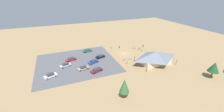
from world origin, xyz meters
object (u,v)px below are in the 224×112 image
Objects in this scene: trash_bin at (119,47)px; car_red_near_entry at (71,59)px; bicycle_green_by_bin at (134,48)px; bicycle_red_lone_east at (150,54)px; lot_sign at (111,49)px; car_maroon_back_corner at (97,70)px; bicycle_yellow_front_row at (130,59)px; pine_center at (124,86)px; car_green_by_curb at (87,51)px; bicycle_blue_yard_right at (124,60)px; car_black_end_stall at (100,56)px; bicycle_black_trailside at (140,48)px; car_white_mid_lot at (50,76)px; bike_pavilion at (156,57)px; visitor_at_bikes at (143,45)px; bicycle_silver_yard_center at (127,63)px; car_silver_aisle_side at (65,65)px; bicycle_orange_yard_front at (142,50)px; car_tan_inner_stall at (83,68)px; pine_far_west at (214,67)px; bicycle_purple_near_sign at (139,49)px; car_blue_far_end at (93,62)px.

car_red_near_entry is (26.58, 6.16, 0.25)m from trash_bin.
bicycle_red_lone_east is at bearing 108.99° from bicycle_green_by_bin.
lot_sign reaches higher than car_maroon_back_corner.
car_maroon_back_corner reaches higher than bicycle_yellow_front_row.
pine_center is at bearing 74.08° from lot_sign.
car_green_by_curb is (17.52, -0.98, 0.26)m from trash_bin.
bicycle_green_by_bin is (-11.27, -10.61, 0.02)m from bicycle_blue_yard_right.
bicycle_red_lone_east is 0.37× the size of car_black_end_stall.
bicycle_black_trailside is 0.34× the size of car_white_mid_lot.
lot_sign reaches higher than bicycle_green_by_bin.
bicycle_green_by_bin is (-0.34, -18.11, -2.81)m from bike_pavilion.
bike_pavilion is 19.79m from visitor_at_bikes.
car_black_end_stall reaches higher than car_red_near_entry.
car_red_near_entry is at bearing -26.59° from bike_pavilion.
car_black_end_stall is (8.75, -9.74, 0.34)m from bicycle_silver_yard_center.
car_silver_aisle_side is 2.72× the size of visitor_at_bikes.
car_red_near_entry is at bearing 38.27° from car_green_by_curb.
car_maroon_back_corner is (14.05, 4.75, 0.41)m from bicycle_blue_yard_right.
car_maroon_back_corner is at bearing 6.96° from bicycle_silver_yard_center.
lot_sign is at bearing -153.76° from car_white_mid_lot.
car_maroon_back_corner is (27.41, 11.07, 0.38)m from bicycle_orange_yard_front.
car_silver_aisle_side is at bearing -17.76° from bike_pavilion.
bicycle_red_lone_east is 0.37× the size of car_tan_inner_stall.
car_green_by_curb is (1.84, -37.95, -3.53)m from pine_center.
bicycle_black_trailside is at bearing 162.21° from bicycle_green_by_bin.
visitor_at_bikes is at bearing 162.50° from trash_bin.
bicycle_silver_yard_center is at bearing 40.98° from bicycle_black_trailside.
pine_center is 4.51× the size of bicycle_yellow_front_row.
bicycle_red_lone_east is (7.83, -25.11, -4.03)m from pine_far_west.
car_maroon_back_corner reaches higher than car_red_near_entry.
car_maroon_back_corner is (26.78, 13.06, 0.39)m from bicycle_purple_near_sign.
lot_sign reaches higher than bicycle_yellow_front_row.
pine_far_west is 57.42m from car_white_mid_lot.
car_white_mid_lot is at bearing 17.18° from bicycle_green_by_bin.
pine_far_west is at bearing 132.80° from bicycle_blue_yard_right.
car_blue_far_end is at bearing -3.90° from bicycle_red_lone_east.
trash_bin reaches higher than bicycle_green_by_bin.
car_maroon_back_corner is (13.93, 1.70, 0.39)m from bicycle_silver_yard_center.
car_black_end_stall is (-4.44, -3.92, -0.02)m from car_blue_far_end.
bicycle_green_by_bin is at bearing -177.03° from car_red_near_entry.
car_silver_aisle_side is (39.32, -3.04, 0.35)m from bicycle_red_lone_east.
pine_far_west is 3.54× the size of visitor_at_bikes.
bicycle_orange_yard_front is at bearing -166.75° from car_tan_inner_stall.
bicycle_green_by_bin is at bearing -158.37° from car_tan_inner_stall.
bicycle_yellow_front_row is at bearing 52.01° from bicycle_green_by_bin.
bicycle_silver_yard_center is (4.87, 18.10, -0.07)m from trash_bin.
bicycle_red_lone_east is at bearing 124.83° from trash_bin.
car_silver_aisle_side is (39.13, 5.69, 0.40)m from bicycle_black_trailside.
car_green_by_curb is at bearing -13.32° from bicycle_black_trailside.
bicycle_black_trailside is (-1.08, -3.28, -0.04)m from bicycle_orange_yard_front.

